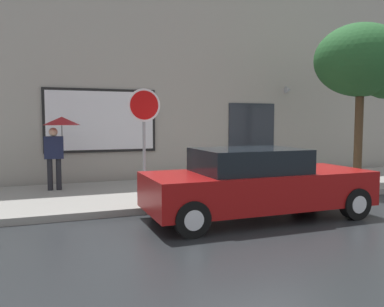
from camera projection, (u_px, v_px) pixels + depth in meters
The scene contains 8 objects.
ground_plane at pixel (260, 217), 8.18m from camera, with size 60.00×60.00×0.00m, color black.
sidewalk at pixel (204, 190), 10.97m from camera, with size 20.00×4.00×0.15m, color gray.
building_facade at pixel (175, 75), 13.01m from camera, with size 20.00×0.67×7.00m.
parked_car at pixel (256, 184), 8.03m from camera, with size 4.62×1.87×1.43m.
fire_hydrant at pixel (308, 176), 10.42m from camera, with size 0.30×0.44×0.79m.
pedestrian_with_umbrella at pixel (59, 132), 10.41m from camera, with size 0.96×0.96×1.94m.
street_tree at pixel (366, 63), 11.28m from camera, with size 2.76×2.35×4.60m.
stop_sign at pixel (144, 122), 9.06m from camera, with size 0.76×0.10×2.57m.
Camera 1 is at (-4.17, -7.03, 1.98)m, focal length 36.96 mm.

